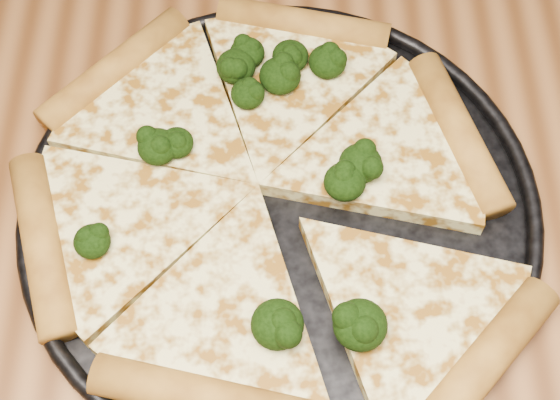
{
  "coord_description": "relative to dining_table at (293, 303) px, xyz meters",
  "views": [
    {
      "loc": [
        -0.01,
        -0.25,
        1.28
      ],
      "look_at": [
        -0.01,
        0.04,
        0.77
      ],
      "focal_mm": 50.42,
      "sensor_mm": 36.0,
      "label": 1
    }
  ],
  "objects": [
    {
      "name": "pizza",
      "position": [
        -0.02,
        0.05,
        0.11
      ],
      "size": [
        0.4,
        0.39,
        0.03
      ],
      "rotation": [
        0.0,
        0.0,
        -0.23
      ],
      "color": "#EFE692",
      "rests_on": "pizza_pan"
    },
    {
      "name": "broccoli_florets",
      "position": [
        -0.01,
        0.07,
        0.12
      ],
      "size": [
        0.22,
        0.27,
        0.03
      ],
      "color": "black",
      "rests_on": "pizza"
    },
    {
      "name": "dining_table",
      "position": [
        0.0,
        0.0,
        0.0
      ],
      "size": [
        1.2,
        0.9,
        0.75
      ],
      "color": "brown",
      "rests_on": "ground"
    },
    {
      "name": "pizza_pan",
      "position": [
        -0.01,
        0.04,
        0.1
      ],
      "size": [
        0.4,
        0.4,
        0.02
      ],
      "color": "black",
      "rests_on": "dining_table"
    }
  ]
}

